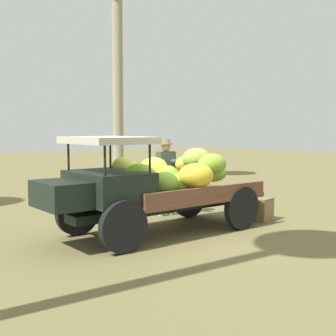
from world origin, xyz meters
name	(u,v)px	position (x,y,z in m)	size (l,w,h in m)	color
ground_plane	(181,232)	(0.00, 0.00, 0.00)	(60.00, 60.00, 0.00)	olive
truck	(149,186)	(0.60, -0.25, 0.94)	(4.54, 2.08, 1.87)	black
farmer	(166,172)	(-0.91, -1.46, 1.01)	(0.52, 0.49, 1.77)	#B2BA9B
wooden_crate	(261,209)	(-2.08, 0.38, 0.25)	(0.48, 0.38, 0.50)	olive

